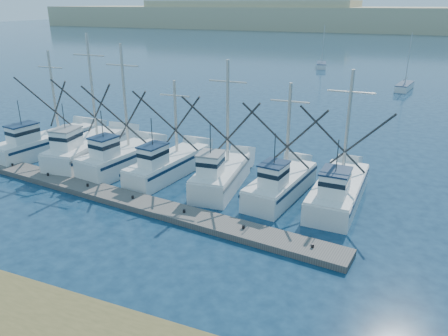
# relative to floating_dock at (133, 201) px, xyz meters

# --- Properties ---
(ground) EXTENTS (500.00, 500.00, 0.00)m
(ground) POSITION_rel_floating_dock_xyz_m (8.62, -5.51, -0.19)
(ground) COLOR #0C2237
(ground) RESTS_ON ground
(floating_dock) EXTENTS (28.10, 5.27, 0.37)m
(floating_dock) POSITION_rel_floating_dock_xyz_m (0.00, 0.00, 0.00)
(floating_dock) COLOR #5C5852
(floating_dock) RESTS_ON ground
(dune_ridge) EXTENTS (360.00, 60.00, 10.00)m
(dune_ridge) POSITION_rel_floating_dock_xyz_m (8.62, 204.49, 4.81)
(dune_ridge) COLOR tan
(dune_ridge) RESTS_ON ground
(trawler_fleet) EXTENTS (27.99, 9.35, 9.96)m
(trawler_fleet) POSITION_rel_floating_dock_xyz_m (-0.75, 4.92, 0.80)
(trawler_fleet) COLOR white
(trawler_fleet) RESTS_ON ground
(sailboat_near) EXTENTS (2.58, 6.20, 8.10)m
(sailboat_near) POSITION_rel_floating_dock_xyz_m (14.88, 48.66, 0.31)
(sailboat_near) COLOR white
(sailboat_near) RESTS_ON ground
(sailboat_far) EXTENTS (2.78, 5.89, 8.10)m
(sailboat_far) POSITION_rel_floating_dock_xyz_m (-1.00, 67.23, 0.31)
(sailboat_far) COLOR white
(sailboat_far) RESTS_ON ground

